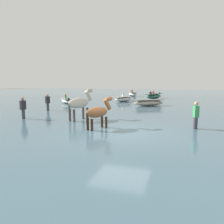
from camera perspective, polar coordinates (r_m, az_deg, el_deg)
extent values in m
plane|color=#666051|center=(9.91, 2.43, -6.92)|extent=(120.00, 120.00, 0.00)
cube|color=#476675|center=(19.55, 10.24, 0.84)|extent=(90.00, 90.00, 0.31)
ellipsoid|color=brown|center=(10.24, -3.95, -0.05)|extent=(0.97, 1.33, 0.51)
cylinder|color=black|center=(10.76, -2.65, -3.36)|extent=(0.12, 0.12, 0.87)
cylinder|color=black|center=(10.54, -1.53, -3.60)|extent=(0.12, 0.12, 0.87)
cylinder|color=black|center=(10.19, -6.38, -4.04)|extent=(0.12, 0.12, 0.87)
cylinder|color=black|center=(9.96, -5.28, -4.31)|extent=(0.12, 0.12, 0.87)
cylinder|color=brown|center=(10.64, -1.24, 2.02)|extent=(0.39, 0.51, 0.59)
ellipsoid|color=brown|center=(10.71, -0.75, 3.49)|extent=(0.36, 0.47, 0.22)
cylinder|color=black|center=(9.89, -6.59, -1.74)|extent=(0.08, 0.08, 0.55)
ellipsoid|color=beige|center=(12.70, -8.77, 2.34)|extent=(1.01, 1.59, 0.60)
cylinder|color=#45423C|center=(13.29, -7.57, -0.90)|extent=(0.14, 0.14, 1.02)
cylinder|color=#45423C|center=(13.04, -6.47, -1.06)|extent=(0.14, 0.14, 1.02)
cylinder|color=#45423C|center=(12.60, -11.00, -1.47)|extent=(0.14, 0.14, 1.02)
cylinder|color=#45423C|center=(12.33, -9.91, -1.65)|extent=(0.14, 0.14, 1.02)
cylinder|color=beige|center=(13.22, -6.30, 4.24)|extent=(0.41, 0.60, 0.69)
ellipsoid|color=beige|center=(13.31, -5.87, 5.63)|extent=(0.38, 0.56, 0.26)
cylinder|color=#45423C|center=(12.27, -11.18, 0.78)|extent=(0.10, 0.10, 0.64)
ellipsoid|color=#337556|center=(29.21, 10.92, 4.03)|extent=(2.23, 3.48, 0.57)
cube|color=#1E4634|center=(29.19, 10.94, 4.63)|extent=(2.14, 3.34, 0.04)
cube|color=black|center=(30.59, 12.40, 4.87)|extent=(0.19, 0.17, 0.18)
cube|color=#232328|center=(28.36, 10.09, 4.90)|extent=(0.26, 0.31, 0.30)
sphere|color=tan|center=(28.34, 10.10, 5.39)|extent=(0.18, 0.18, 0.18)
cube|color=red|center=(29.23, 10.78, 4.98)|extent=(0.26, 0.31, 0.30)
sphere|color=tan|center=(29.22, 10.79, 5.45)|extent=(0.18, 0.18, 0.18)
ellipsoid|color=silver|center=(24.56, 3.08, 3.36)|extent=(2.03, 2.61, 0.51)
cube|color=gray|center=(24.54, 3.08, 4.00)|extent=(1.95, 2.51, 0.04)
cube|color=black|center=(25.39, 4.97, 4.28)|extent=(0.20, 0.18, 0.18)
cube|color=white|center=(24.59, 2.93, 4.41)|extent=(0.29, 0.32, 0.30)
sphere|color=tan|center=(24.58, 2.93, 4.97)|extent=(0.18, 0.18, 0.18)
ellipsoid|color=silver|center=(23.32, -11.96, 2.87)|extent=(2.32, 2.49, 0.44)
cube|color=gray|center=(23.30, -11.98, 3.47)|extent=(2.23, 2.39, 0.04)
cube|color=black|center=(22.07, -11.33, 3.42)|extent=(0.20, 0.20, 0.18)
cube|color=red|center=(24.01, -12.24, 3.99)|extent=(0.31, 0.31, 0.30)
sphere|color=beige|center=(23.99, -12.26, 4.57)|extent=(0.18, 0.18, 0.18)
cube|color=#388E51|center=(23.28, -12.09, 3.88)|extent=(0.31, 0.31, 0.30)
sphere|color=#A37556|center=(23.26, -12.10, 4.47)|extent=(0.18, 0.18, 0.18)
ellipsoid|color=#B2AD9E|center=(20.47, 9.58, 2.37)|extent=(2.93, 2.39, 0.53)
cube|color=slate|center=(20.45, 9.59, 3.17)|extent=(2.82, 2.30, 0.04)
ellipsoid|color=silver|center=(33.67, 5.43, 4.68)|extent=(2.07, 3.20, 0.62)
cube|color=gray|center=(33.65, 5.44, 5.24)|extent=(1.99, 3.07, 0.04)
cube|color=black|center=(35.08, 5.14, 5.47)|extent=(0.19, 0.17, 0.18)
cube|color=red|center=(33.63, 5.28, 5.53)|extent=(0.26, 0.31, 0.30)
sphere|color=beige|center=(33.62, 5.28, 5.94)|extent=(0.18, 0.18, 0.18)
cylinder|color=#383842|center=(11.08, 21.01, -3.52)|extent=(0.20, 0.20, 0.88)
cube|color=#388E51|center=(10.96, 21.20, 0.12)|extent=(0.29, 0.36, 0.54)
sphere|color=tan|center=(10.92, 21.30, 2.09)|extent=(0.20, 0.20, 0.20)
cylinder|color=#383842|center=(14.20, -22.22, -1.14)|extent=(0.20, 0.20, 0.88)
cube|color=#232328|center=(14.12, -22.37, 1.70)|extent=(0.27, 0.36, 0.54)
sphere|color=#A37556|center=(14.08, -22.46, 3.24)|extent=(0.20, 0.20, 0.20)
cylinder|color=#383842|center=(17.63, -16.49, 0.80)|extent=(0.20, 0.20, 0.88)
cube|color=#232328|center=(17.56, -16.58, 3.10)|extent=(0.30, 0.37, 0.54)
sphere|color=tan|center=(17.53, -16.63, 4.33)|extent=(0.20, 0.20, 0.20)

